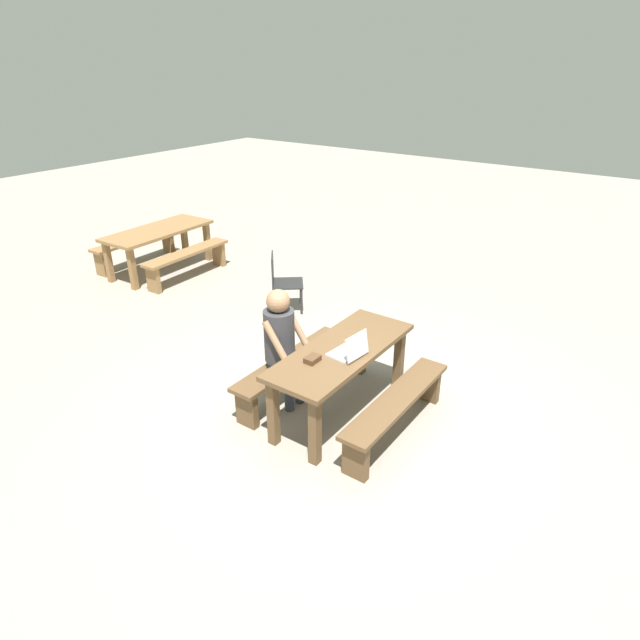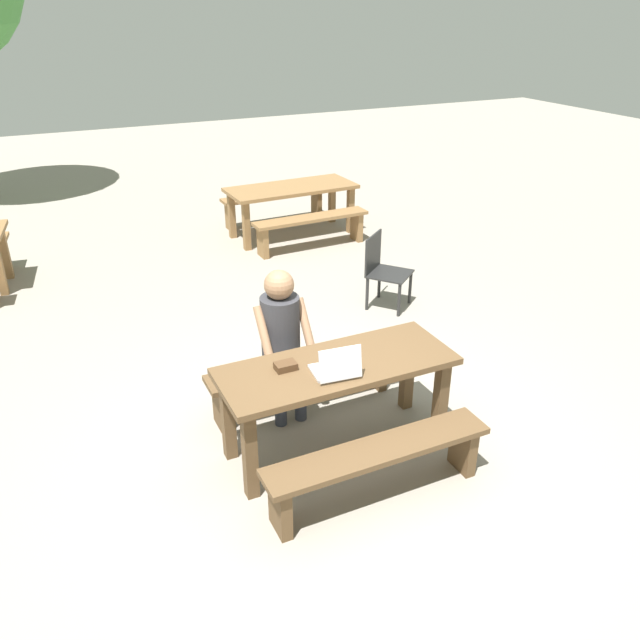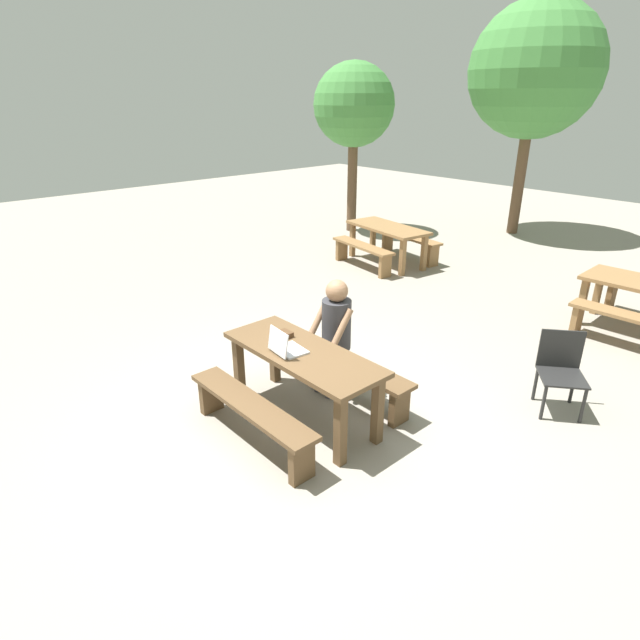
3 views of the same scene
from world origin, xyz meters
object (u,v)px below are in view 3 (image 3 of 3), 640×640
at_px(picnic_table_front, 303,363).
at_px(small_pouch, 285,334).
at_px(picnic_table_rear, 387,232).
at_px(tree_right, 535,71).
at_px(tree_left, 354,106).
at_px(plastic_chair, 561,370).
at_px(laptop, 286,347).
at_px(person_seated, 334,328).

xyz_separation_m(picnic_table_front, small_pouch, (-0.38, 0.08, 0.16)).
height_order(picnic_table_rear, tree_right, tree_right).
bearing_deg(tree_left, small_pouch, -50.26).
height_order(small_pouch, plastic_chair, plastic_chair).
xyz_separation_m(plastic_chair, tree_left, (-7.02, 3.98, 2.36)).
bearing_deg(laptop, tree_right, -68.21).
bearing_deg(picnic_table_front, small_pouch, 167.44).
height_order(small_pouch, tree_left, tree_left).
relative_size(person_seated, plastic_chair, 1.55).
bearing_deg(picnic_table_rear, picnic_table_front, -49.05).
bearing_deg(tree_right, picnic_table_rear, -95.39).
height_order(picnic_table_front, picnic_table_rear, picnic_table_front).
distance_m(picnic_table_rear, tree_right, 5.04).
distance_m(person_seated, tree_right, 8.95).
relative_size(picnic_table_front, picnic_table_rear, 0.99).
height_order(picnic_table_front, person_seated, person_seated).
distance_m(picnic_table_front, picnic_table_rear, 5.55).
bearing_deg(laptop, picnic_table_rear, -52.87).
height_order(plastic_chair, picnic_table_rear, plastic_chair).
bearing_deg(plastic_chair, person_seated, -179.67).
xyz_separation_m(picnic_table_rear, tree_right, (0.39, 4.10, 2.90)).
height_order(tree_left, tree_right, tree_right).
relative_size(laptop, picnic_table_rear, 0.19).
distance_m(picnic_table_front, tree_left, 8.41).
distance_m(plastic_chair, tree_left, 8.41).
xyz_separation_m(laptop, picnic_table_rear, (-2.91, 4.82, -0.21)).
height_order(plastic_chair, tree_right, tree_right).
height_order(picnic_table_front, laptop, laptop).
bearing_deg(plastic_chair, picnic_table_front, -166.85).
bearing_deg(laptop, small_pouch, -31.73).
relative_size(person_seated, picnic_table_rear, 0.72).
xyz_separation_m(tree_left, tree_right, (2.77, 2.69, 0.71)).
bearing_deg(person_seated, small_pouch, -109.42).
bearing_deg(picnic_table_rear, tree_left, 157.55).
height_order(small_pouch, tree_right, tree_right).
height_order(person_seated, tree_right, tree_right).
height_order(laptop, person_seated, person_seated).
xyz_separation_m(laptop, person_seated, (-0.11, 0.75, -0.06)).
bearing_deg(picnic_table_front, tree_left, 131.41).
xyz_separation_m(picnic_table_front, tree_right, (-2.61, 8.78, 2.88)).
height_order(picnic_table_front, small_pouch, small_pouch).
bearing_deg(picnic_table_rear, small_pouch, -52.01).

